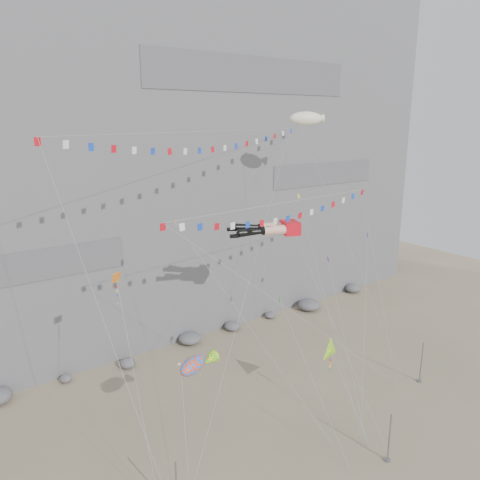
{
  "coord_description": "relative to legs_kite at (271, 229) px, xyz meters",
  "views": [
    {
      "loc": [
        -24.3,
        -26.25,
        25.02
      ],
      "look_at": [
        1.34,
        9.0,
        13.79
      ],
      "focal_mm": 35.0,
      "sensor_mm": 36.0,
      "label": 1
    }
  ],
  "objects": [
    {
      "name": "anchor_pole_center",
      "position": [
        0.61,
        -13.37,
        -13.59
      ],
      "size": [
        0.12,
        0.12,
        4.02
      ],
      "primitive_type": "cylinder",
      "color": "slate",
      "rests_on": "ground"
    },
    {
      "name": "anchor_pole_right",
      "position": [
        12.39,
        -8.29,
        -13.5
      ],
      "size": [
        0.12,
        0.12,
        4.19
      ],
      "primitive_type": "cylinder",
      "color": "slate",
      "rests_on": "ground"
    },
    {
      "name": "small_kite_a",
      "position": [
        -7.96,
        2.4,
        0.78
      ],
      "size": [
        7.2,
        13.28,
        22.01
      ],
      "color": "orange",
      "rests_on": "ground"
    },
    {
      "name": "cliff",
      "position": [
        -1.81,
        27.12,
        9.41
      ],
      "size": [
        80.0,
        28.0,
        50.0
      ],
      "primitive_type": "cube",
      "color": "slate",
      "rests_on": "ground"
    },
    {
      "name": "flag_banner_lower",
      "position": [
        0.16,
        -1.19,
        2.46
      ],
      "size": [
        23.98,
        7.32,
        21.5
      ],
      "color": "red",
      "rests_on": "ground"
    },
    {
      "name": "delta_kite",
      "position": [
        1.27,
        -6.61,
        -9.52
      ],
      "size": [
        2.43,
        5.86,
        8.27
      ],
      "color": "yellow",
      "rests_on": "ground"
    },
    {
      "name": "small_kite_b",
      "position": [
        5.72,
        -1.75,
        -3.75
      ],
      "size": [
        5.58,
        10.24,
        16.19
      ],
      "color": "purple",
      "rests_on": "ground"
    },
    {
      "name": "fish_windsock",
      "position": [
        -11.22,
        -4.95,
        -7.51
      ],
      "size": [
        5.31,
        6.46,
        10.07
      ],
      "color": "#FF3E0D",
      "rests_on": "ground"
    },
    {
      "name": "small_kite_e",
      "position": [
        10.56,
        -2.22,
        -2.12
      ],
      "size": [
        9.61,
        8.46,
        18.25
      ],
      "color": "#163EC0",
      "rests_on": "ground"
    },
    {
      "name": "small_kite_d",
      "position": [
        7.48,
        4.34,
        1.13
      ],
      "size": [
        7.96,
        16.74,
        24.66
      ],
      "color": "#FFEE15",
      "rests_on": "ground"
    },
    {
      "name": "blimp_windsock",
      "position": [
        8.37,
        4.75,
        9.5
      ],
      "size": [
        5.48,
        13.32,
        27.91
      ],
      "color": "#F8EECC",
      "rests_on": "ground"
    },
    {
      "name": "legs_kite",
      "position": [
        0.0,
        0.0,
        0.0
      ],
      "size": [
        6.57,
        15.85,
        20.28
      ],
      "rotation": [
        0.0,
        0.0,
        -0.38
      ],
      "color": "red",
      "rests_on": "ground"
    },
    {
      "name": "small_kite_c",
      "position": [
        -2.3,
        -4.14,
        -5.21
      ],
      "size": [
        1.02,
        9.05,
        13.53
      ],
      "color": "#1A9E18",
      "rests_on": "ground"
    },
    {
      "name": "flag_banner_upper",
      "position": [
        -3.14,
        5.68,
        8.38
      ],
      "size": [
        31.86,
        21.87,
        31.01
      ],
      "color": "red",
      "rests_on": "ground"
    },
    {
      "name": "talus_boulders",
      "position": [
        -1.81,
        12.12,
        -14.99
      ],
      "size": [
        60.0,
        3.0,
        1.2
      ],
      "primitive_type": null,
      "color": "slate",
      "rests_on": "ground"
    },
    {
      "name": "harlequin_kite",
      "position": [
        -14.7,
        -0.47,
        -1.55
      ],
      "size": [
        1.66,
        8.12,
        15.87
      ],
      "color": "red",
      "rests_on": "ground"
    },
    {
      "name": "ground",
      "position": [
        -1.81,
        -4.88,
        -15.59
      ],
      "size": [
        120.0,
        120.0,
        0.0
      ],
      "primitive_type": "plane",
      "color": "gray",
      "rests_on": "ground"
    }
  ]
}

